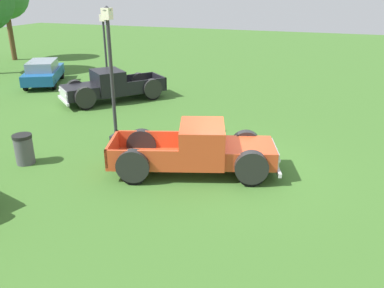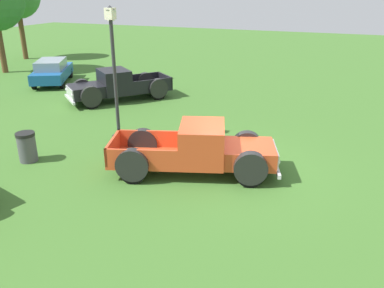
% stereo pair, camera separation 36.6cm
% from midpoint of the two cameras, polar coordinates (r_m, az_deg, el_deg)
% --- Properties ---
extents(ground_plane, '(80.00, 80.00, 0.00)m').
position_cam_midpoint_polar(ground_plane, '(12.21, 6.20, -3.43)').
color(ground_plane, '#3D6B28').
extents(pickup_truck_foreground, '(3.17, 5.17, 1.49)m').
position_cam_midpoint_polar(pickup_truck_foreground, '(11.58, 2.65, -0.91)').
color(pickup_truck_foreground, '#D14723').
rests_on(pickup_truck_foreground, ground_plane).
extents(pickup_truck_behind_right, '(4.86, 4.47, 1.50)m').
position_cam_midpoint_polar(pickup_truck_behind_right, '(19.47, -10.72, 8.19)').
color(pickup_truck_behind_right, black).
rests_on(pickup_truck_behind_right, ground_plane).
extents(sedan_distant_a, '(4.31, 3.35, 1.34)m').
position_cam_midpoint_polar(sedan_distant_a, '(24.04, -19.10, 9.92)').
color(sedan_distant_a, '#195699').
rests_on(sedan_distant_a, ground_plane).
extents(lamp_post_near, '(0.36, 0.36, 4.61)m').
position_cam_midpoint_polar(lamp_post_near, '(13.75, -10.33, 9.87)').
color(lamp_post_near, '#2D2D33').
rests_on(lamp_post_near, ground_plane).
extents(lamp_post_far, '(0.36, 0.36, 3.81)m').
position_cam_midpoint_polar(lamp_post_far, '(23.34, -10.87, 13.62)').
color(lamp_post_far, '#2D2D33').
rests_on(lamp_post_far, ground_plane).
extents(trash_can, '(0.59, 0.59, 0.95)m').
position_cam_midpoint_polar(trash_can, '(13.40, -21.97, -0.39)').
color(trash_can, '#4C4C51').
rests_on(trash_can, ground_plane).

